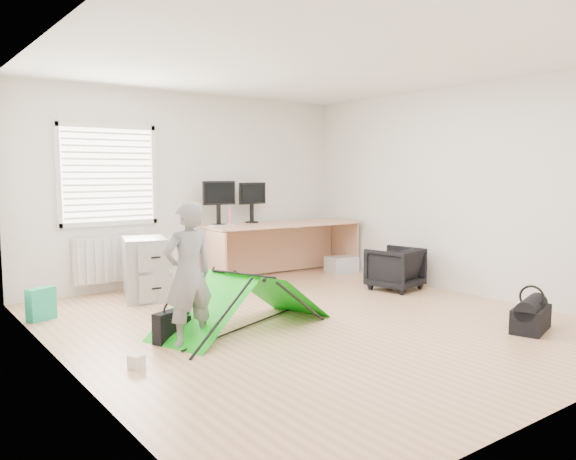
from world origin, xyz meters
TOP-DOWN VIEW (x-y plane):
  - ground at (0.00, 0.00)m, footprint 5.50×5.50m
  - back_wall at (0.00, 2.75)m, footprint 5.00×0.02m
  - window at (-1.20, 2.71)m, footprint 1.20×0.06m
  - radiator at (-1.20, 2.67)m, footprint 1.00×0.12m
  - desk at (1.24, 2.17)m, footprint 2.47×0.94m
  - filing_cabinet at (-1.01, 2.04)m, footprint 0.67×0.78m
  - monitor_left at (0.27, 2.43)m, footprint 0.50×0.16m
  - monitor_right at (0.88, 2.51)m, footprint 0.47×0.13m
  - keyboard at (0.27, 2.35)m, footprint 0.41×0.19m
  - thermos at (0.45, 2.43)m, footprint 0.10×0.10m
  - office_chair at (1.94, 0.59)m, footprint 0.73×0.75m
  - person at (-1.42, 0.01)m, footprint 0.50×0.34m
  - kite at (-0.73, 0.18)m, footprint 1.98×1.40m
  - storage_crate at (2.22, 1.97)m, footprint 0.49×0.36m
  - tote_bag at (-2.30, 1.76)m, footprint 0.33×0.23m
  - laptop_bag at (-1.49, 0.25)m, footprint 0.40×0.24m
  - white_box at (-2.04, -0.27)m, footprint 0.14×0.14m
  - duffel_bag at (1.56, -1.60)m, footprint 0.61×0.44m

SIDE VIEW (x-z plane):
  - ground at x=0.00m, z-range 0.00..0.00m
  - white_box at x=-2.04m, z-range 0.00..0.11m
  - duffel_bag at x=1.56m, z-range 0.00..0.24m
  - storage_crate at x=2.22m, z-range 0.00..0.26m
  - laptop_bag at x=-1.49m, z-range 0.00..0.29m
  - tote_bag at x=-2.30m, z-range 0.00..0.35m
  - kite at x=-0.73m, z-range 0.00..0.56m
  - office_chair at x=1.94m, z-range 0.00..0.58m
  - filing_cabinet at x=-1.01m, z-range 0.00..0.78m
  - desk at x=1.24m, z-range 0.00..0.83m
  - radiator at x=-1.20m, z-range 0.15..0.75m
  - person at x=-1.42m, z-range 0.00..1.34m
  - keyboard at x=0.27m, z-range 0.83..0.84m
  - thermos at x=0.45m, z-range 0.83..1.09m
  - monitor_right at x=0.88m, z-range 0.83..1.27m
  - monitor_left at x=0.27m, z-range 0.83..1.29m
  - back_wall at x=0.00m, z-range 0.00..2.70m
  - window at x=-1.20m, z-range 0.95..2.15m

